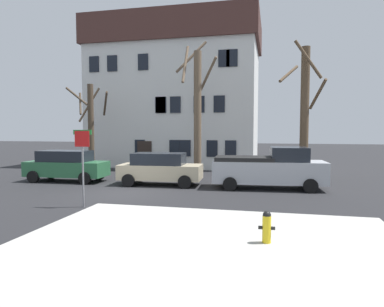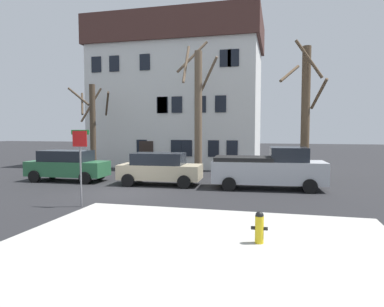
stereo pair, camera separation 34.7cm
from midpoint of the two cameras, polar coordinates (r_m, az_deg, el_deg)
name	(u,v)px [view 1 (the left image)]	position (r m, az deg, el deg)	size (l,w,h in m)	color
ground_plane	(123,193)	(16.84, -11.78, -6.35)	(120.00, 120.00, 0.00)	#262628
sidewalk_slab	(202,254)	(8.53, 0.52, -16.17)	(10.01, 8.70, 0.12)	#B7B5AD
building_main	(177,93)	(29.90, -2.86, 9.84)	(13.78, 8.06, 11.90)	white
tree_bare_near	(91,124)	(25.79, -16.64, 4.69)	(3.05, 3.06, 6.16)	#4C3D2D
tree_bare_mid	(197,109)	(22.07, 0.40, 7.36)	(2.79, 2.42, 8.78)	brown
tree_bare_far	(305,110)	(21.49, 17.50, 6.79)	(2.72, 2.41, 7.99)	brown
car_green_wagon	(66,165)	(21.30, -20.32, -1.84)	(4.64, 2.09, 1.78)	#2D6B42
car_beige_wagon	(160,168)	(18.78, -5.77, -2.44)	(4.48, 2.19, 1.73)	#C6B793
pickup_truck_silver	(269,169)	(17.94, 12.02, -2.43)	(5.67, 2.49, 2.11)	#B7BABF
fire_hydrant	(267,226)	(9.17, 11.05, -11.62)	(0.42, 0.22, 0.82)	gold
street_sign_pole	(82,153)	(13.98, -18.17, 0.00)	(0.76, 0.07, 2.97)	slate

